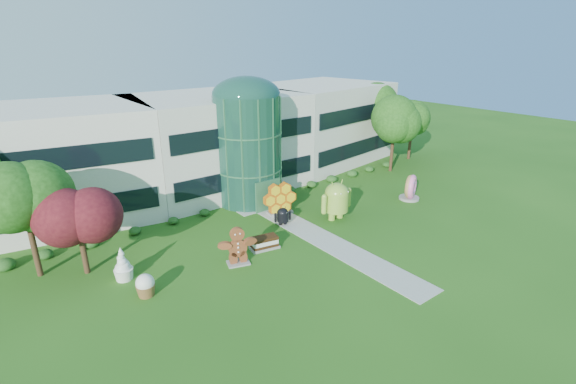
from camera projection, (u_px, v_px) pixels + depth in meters
ground at (338, 247)px, 30.63m from camera, size 140.00×140.00×0.00m
building at (217, 141)px, 42.41m from camera, size 46.00×15.00×9.30m
atrium at (248, 150)px, 37.86m from camera, size 6.00×6.00×9.80m
walkway at (320, 237)px, 32.11m from camera, size 2.40×20.00×0.04m
tree_red at (80, 231)px, 26.31m from camera, size 4.00×4.00×6.00m
trees_backdrop at (243, 155)px, 38.85m from camera, size 52.00×8.00×8.40m
android_green at (337, 198)px, 34.89m from camera, size 3.37×2.30×3.74m
android_black at (283, 215)px, 34.04m from camera, size 1.73×1.37×1.74m
donut at (410, 187)px, 39.41m from camera, size 2.62×2.06×2.46m
gingerbread at (238, 246)px, 27.95m from camera, size 3.17×1.94×2.74m
ice_cream_sandwich at (264, 243)px, 30.32m from camera, size 2.27×1.43×0.94m
honeycomb at (280, 200)px, 36.23m from camera, size 3.36×1.70×2.52m
froyo at (122, 264)px, 26.22m from camera, size 1.30×1.30×2.20m
cupcake at (145, 285)px, 24.67m from camera, size 1.55×1.55×1.42m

